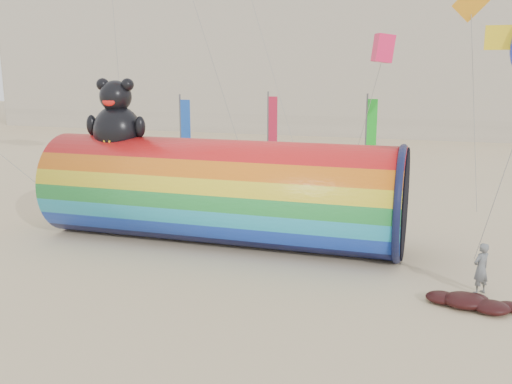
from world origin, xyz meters
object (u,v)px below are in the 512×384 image
(hotel_building, at_px, (269,34))
(kite_handler, at_px, (481,269))
(windsock_assembly, at_px, (220,189))
(fabric_bundle, at_px, (472,302))

(hotel_building, height_order, kite_handler, hotel_building)
(hotel_building, relative_size, kite_handler, 38.38)
(windsock_assembly, xyz_separation_m, fabric_bundle, (8.98, -3.73, -1.92))
(windsock_assembly, relative_size, fabric_bundle, 5.24)
(windsock_assembly, bearing_deg, kite_handler, -15.44)
(windsock_assembly, distance_m, kite_handler, 9.69)
(hotel_building, relative_size, fabric_bundle, 23.06)
(hotel_building, bearing_deg, windsock_assembly, -76.15)
(hotel_building, height_order, fabric_bundle, hotel_building)
(windsock_assembly, height_order, kite_handler, windsock_assembly)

